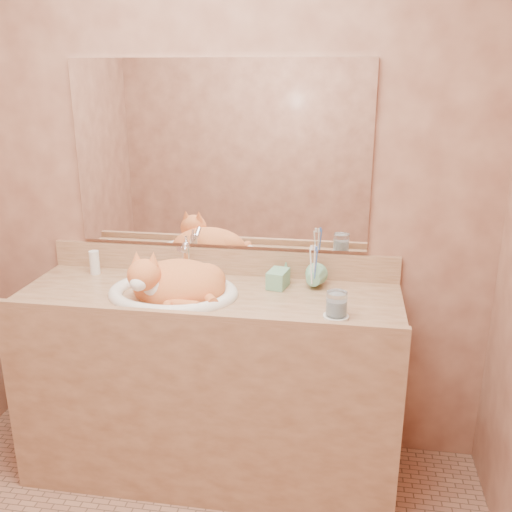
% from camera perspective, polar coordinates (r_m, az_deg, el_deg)
% --- Properties ---
extents(wall_back, '(2.40, 0.02, 2.50)m').
position_cam_1_polar(wall_back, '(2.53, -3.58, 6.89)').
color(wall_back, brown).
rests_on(wall_back, ground).
extents(vanity_counter, '(1.60, 0.55, 0.85)m').
position_cam_1_polar(vanity_counter, '(2.58, -4.60, -12.67)').
color(vanity_counter, brown).
rests_on(vanity_counter, floor).
extents(mirror, '(1.30, 0.02, 0.80)m').
position_cam_1_polar(mirror, '(2.50, -3.71, 9.99)').
color(mirror, white).
rests_on(mirror, wall_back).
extents(sink_basin, '(0.58, 0.51, 0.17)m').
position_cam_1_polar(sink_basin, '(2.38, -8.35, -1.94)').
color(sink_basin, white).
rests_on(sink_basin, vanity_counter).
extents(faucet, '(0.05, 0.13, 0.18)m').
position_cam_1_polar(faucet, '(2.56, -6.99, -0.28)').
color(faucet, white).
rests_on(faucet, vanity_counter).
extents(cat, '(0.40, 0.34, 0.21)m').
position_cam_1_polar(cat, '(2.37, -8.16, -2.50)').
color(cat, '#CF622F').
rests_on(cat, sink_basin).
extents(soap_dispenser, '(0.09, 0.09, 0.17)m').
position_cam_1_polar(soap_dispenser, '(2.38, 1.80, -1.67)').
color(soap_dispenser, '#6FB28B').
rests_on(soap_dispenser, vanity_counter).
extents(toothbrush_cup, '(0.11, 0.11, 0.09)m').
position_cam_1_polar(toothbrush_cup, '(2.41, 5.73, -2.52)').
color(toothbrush_cup, '#6FB28B').
rests_on(toothbrush_cup, vanity_counter).
extents(toothbrushes, '(0.03, 0.03, 0.20)m').
position_cam_1_polar(toothbrushes, '(2.38, 5.78, -0.82)').
color(toothbrushes, white).
rests_on(toothbrushes, toothbrush_cup).
extents(saucer, '(0.10, 0.10, 0.01)m').
position_cam_1_polar(saucer, '(2.18, 8.00, -6.01)').
color(saucer, white).
rests_on(saucer, vanity_counter).
extents(water_glass, '(0.08, 0.08, 0.09)m').
position_cam_1_polar(water_glass, '(2.16, 8.06, -4.76)').
color(water_glass, silver).
rests_on(water_glass, saucer).
extents(lotion_bottle, '(0.04, 0.04, 0.11)m').
position_cam_1_polar(lotion_bottle, '(2.71, -15.84, -0.62)').
color(lotion_bottle, white).
rests_on(lotion_bottle, vanity_counter).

